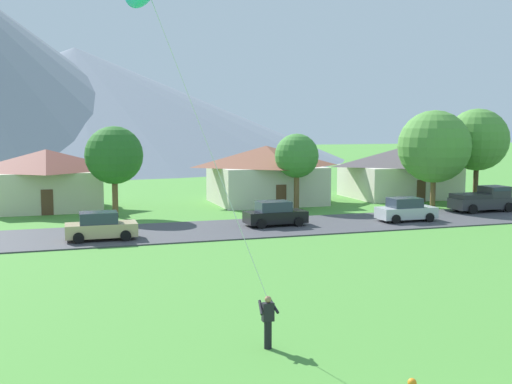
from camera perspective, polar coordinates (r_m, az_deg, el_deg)
road_strip at (r=41.07m, az=-5.54°, el=-3.56°), size 160.00×7.66×0.08m
mountain_west_ridge at (r=135.18m, az=-16.12°, el=7.79°), size 110.53×110.53×22.85m
house_left_center at (r=55.53m, az=0.94°, el=1.71°), size 9.85×8.32×5.13m
house_right_center at (r=61.64m, az=12.97°, el=1.82°), size 10.26×8.29×4.76m
house_rightmost at (r=53.84m, az=-18.58°, el=1.17°), size 9.23×7.07×4.98m
tree_near_left at (r=51.21m, az=3.74°, el=3.29°), size 3.62×3.62×6.26m
tree_left_of_center at (r=58.03m, az=19.58°, el=4.52°), size 5.43×5.43×8.39m
tree_center at (r=54.16m, az=16.00°, el=4.01°), size 6.05×6.05×8.19m
tree_right_of_center at (r=47.99m, az=-12.85°, el=3.28°), size 4.36×4.36×6.88m
parked_car_tan_west_end at (r=38.60m, az=-14.03°, el=-3.09°), size 4.22×2.13×1.68m
parked_car_black_mid_east at (r=42.71m, az=1.74°, el=-2.04°), size 4.25×2.17×1.68m
parked_car_silver_east_end at (r=46.01m, az=13.54°, el=-1.62°), size 4.22×2.12×1.68m
pickup_truck_charcoal_west_side at (r=52.97m, az=20.14°, el=-0.61°), size 5.21×2.34×1.99m
soccer_ball at (r=17.78m, az=14.09°, el=-16.56°), size 0.24×0.24×0.24m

